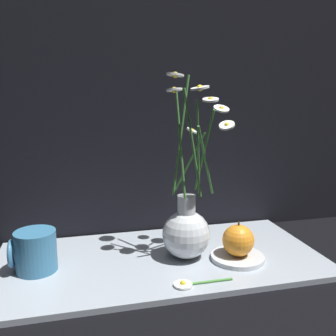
% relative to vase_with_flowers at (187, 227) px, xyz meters
% --- Properties ---
extents(ground_plane, '(6.00, 6.00, 0.00)m').
position_rel_vase_with_flowers_xyz_m(ground_plane, '(-0.06, 0.01, -0.08)').
color(ground_plane, black).
extents(shelf, '(0.71, 0.34, 0.01)m').
position_rel_vase_with_flowers_xyz_m(shelf, '(-0.06, 0.01, -0.08)').
color(shelf, '#9EA8B2').
rests_on(shelf, ground_plane).
extents(backdrop_wall, '(1.21, 0.02, 1.10)m').
position_rel_vase_with_flowers_xyz_m(backdrop_wall, '(-0.06, 0.20, 0.47)').
color(backdrop_wall, black).
rests_on(backdrop_wall, ground_plane).
extents(vase_with_flowers, '(0.15, 0.15, 0.40)m').
position_rel_vase_with_flowers_xyz_m(vase_with_flowers, '(0.00, 0.00, 0.00)').
color(vase_with_flowers, silver).
rests_on(vase_with_flowers, shelf).
extents(yellow_mug, '(0.09, 0.08, 0.08)m').
position_rel_vase_with_flowers_xyz_m(yellow_mug, '(-0.32, 0.01, -0.03)').
color(yellow_mug, teal).
rests_on(yellow_mug, shelf).
extents(saucer_plate, '(0.12, 0.12, 0.01)m').
position_rel_vase_with_flowers_xyz_m(saucer_plate, '(0.11, -0.04, -0.07)').
color(saucer_plate, silver).
rests_on(saucer_plate, shelf).
extents(orange_fruit, '(0.07, 0.07, 0.08)m').
position_rel_vase_with_flowers_xyz_m(orange_fruit, '(0.11, -0.04, -0.03)').
color(orange_fruit, orange).
rests_on(orange_fruit, saucer_plate).
extents(loose_daisy, '(0.12, 0.04, 0.01)m').
position_rel_vase_with_flowers_xyz_m(loose_daisy, '(-0.03, -0.12, -0.07)').
color(loose_daisy, '#4C8E3D').
rests_on(loose_daisy, shelf).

